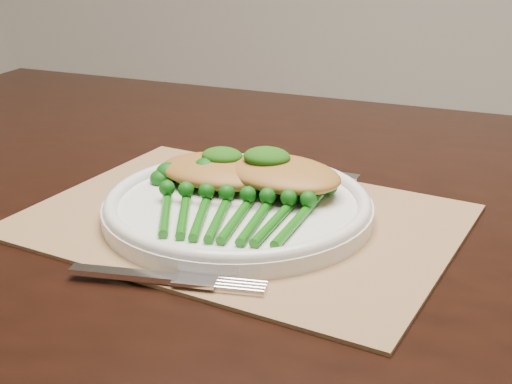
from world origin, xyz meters
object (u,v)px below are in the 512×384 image
(broccolini_bundle, at_px, (232,210))
(placemat, at_px, (241,220))
(dinner_plate, at_px, (238,205))
(chicken_fillet_left, at_px, (222,171))

(broccolini_bundle, bearing_deg, placemat, 86.15)
(broccolini_bundle, bearing_deg, dinner_plate, 93.95)
(placemat, distance_m, chicken_fillet_left, 0.07)
(placemat, bearing_deg, dinner_plate, 159.29)
(placemat, relative_size, dinner_plate, 1.54)
(placemat, xyz_separation_m, dinner_plate, (-0.00, 0.00, 0.01))
(dinner_plate, xyz_separation_m, chicken_fillet_left, (-0.04, 0.05, 0.02))
(dinner_plate, bearing_deg, broccolini_bundle, -77.38)
(chicken_fillet_left, bearing_deg, dinner_plate, -48.93)
(dinner_plate, bearing_deg, chicken_fillet_left, 129.48)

